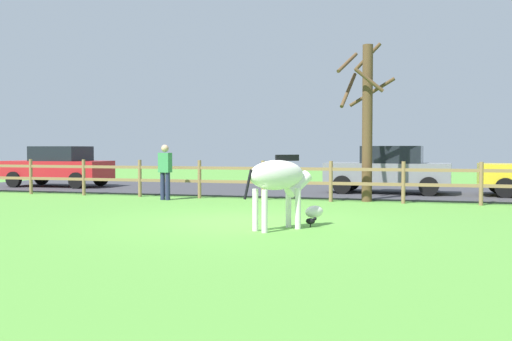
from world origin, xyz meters
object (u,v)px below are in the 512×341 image
object	(u,v)px
parked_car_grey	(389,169)
parked_car_red	(59,166)
crow_on_grass	(311,221)
zebra	(280,181)
bare_tree	(366,116)
visitor_near_fence	(165,169)

from	to	relation	value
parked_car_grey	parked_car_red	bearing A→B (deg)	-179.19
crow_on_grass	parked_car_red	xyz separation A→B (m)	(-11.45, 8.32, 0.72)
zebra	parked_car_red	xyz separation A→B (m)	(-10.95, 8.78, -0.08)
bare_tree	zebra	xyz separation A→B (m)	(-1.02, -6.29, -1.52)
crow_on_grass	parked_car_red	size ratio (longest dim) A/B	0.05
zebra	parked_car_red	world-z (taller)	parked_car_red
bare_tree	crow_on_grass	world-z (taller)	bare_tree
zebra	visitor_near_fence	xyz separation A→B (m)	(-4.74, 5.11, -0.02)
bare_tree	visitor_near_fence	world-z (taller)	bare_tree
parked_car_red	visitor_near_fence	world-z (taller)	visitor_near_fence
crow_on_grass	parked_car_grey	xyz separation A→B (m)	(1.03, 8.50, 0.72)
parked_car_grey	visitor_near_fence	size ratio (longest dim) A/B	2.49
bare_tree	parked_car_grey	world-z (taller)	bare_tree
crow_on_grass	parked_car_red	bearing A→B (deg)	143.98
bare_tree	zebra	distance (m)	6.55
parked_car_grey	bare_tree	bearing A→B (deg)	-100.81
visitor_near_fence	parked_car_grey	bearing A→B (deg)	31.55
parked_car_grey	visitor_near_fence	bearing A→B (deg)	-148.45
crow_on_grass	visitor_near_fence	xyz separation A→B (m)	(-5.24, 4.65, 0.78)
bare_tree	visitor_near_fence	size ratio (longest dim) A/B	2.81
zebra	visitor_near_fence	distance (m)	6.97
parked_car_red	parked_car_grey	bearing A→B (deg)	0.81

